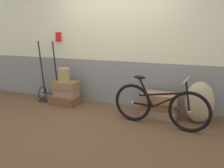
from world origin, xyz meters
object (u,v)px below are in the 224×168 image
object	(u,v)px
luggage_trolley	(49,87)
bicycle	(159,106)
suitcase_0	(64,100)
wicker_basket	(64,75)
suitcase_2	(65,85)
suitcase_3	(160,112)
suitcase_4	(158,105)
burlap_sack	(199,102)
suitcase_1	(66,92)
suitcase_5	(160,98)

from	to	relation	value
luggage_trolley	bicycle	world-z (taller)	luggage_trolley
suitcase_0	wicker_basket	bearing A→B (deg)	49.79
luggage_trolley	bicycle	xyz separation A→B (m)	(2.61, -0.58, 0.06)
suitcase_2	suitcase_3	world-z (taller)	suitcase_2
bicycle	suitcase_4	bearing A→B (deg)	99.62
luggage_trolley	burlap_sack	xyz separation A→B (m)	(3.25, -0.17, 0.07)
suitcase_2	wicker_basket	xyz separation A→B (m)	(-0.02, -0.01, 0.22)
suitcase_3	bicycle	xyz separation A→B (m)	(0.04, -0.46, 0.29)
suitcase_1	suitcase_3	size ratio (longest dim) A/B	0.77
suitcase_4	burlap_sack	bearing A→B (deg)	-8.36
suitcase_2	burlap_sack	world-z (taller)	burlap_sack
suitcase_4	wicker_basket	world-z (taller)	wicker_basket
suitcase_4	suitcase_1	bearing A→B (deg)	176.04
suitcase_2	wicker_basket	world-z (taller)	wicker_basket
suitcase_4	suitcase_5	world-z (taller)	suitcase_5
suitcase_4	suitcase_0	bearing A→B (deg)	176.89
suitcase_0	suitcase_2	xyz separation A→B (m)	(0.04, 0.02, 0.34)
suitcase_1	suitcase_2	bearing A→B (deg)	-120.54
suitcase_1	suitcase_5	xyz separation A→B (m)	(2.03, -0.02, 0.10)
suitcase_0	suitcase_1	distance (m)	0.18
bicycle	suitcase_0	bearing A→B (deg)	168.55
suitcase_1	suitcase_0	bearing A→B (deg)	-142.04
suitcase_3	suitcase_4	xyz separation A→B (m)	(-0.04, -0.01, 0.15)
bicycle	suitcase_5	bearing A→B (deg)	97.05
suitcase_5	bicycle	distance (m)	0.45
luggage_trolley	bicycle	size ratio (longest dim) A/B	0.82
suitcase_3	luggage_trolley	distance (m)	2.58
suitcase_0	bicycle	bearing A→B (deg)	-4.84
suitcase_5	wicker_basket	world-z (taller)	wicker_basket
suitcase_1	suitcase_2	xyz separation A→B (m)	(-0.00, -0.01, 0.17)
suitcase_1	suitcase_2	size ratio (longest dim) A/B	0.93
suitcase_0	burlap_sack	world-z (taller)	burlap_sack
suitcase_3	bicycle	distance (m)	0.55
suitcase_2	burlap_sack	distance (m)	2.74
suitcase_2	bicycle	distance (m)	2.14
suitcase_4	burlap_sack	distance (m)	0.74
wicker_basket	burlap_sack	distance (m)	2.77
wicker_basket	burlap_sack	bearing A→B (deg)	-0.97
suitcase_1	suitcase_2	distance (m)	0.17
suitcase_1	suitcase_2	world-z (taller)	suitcase_2
suitcase_0	suitcase_2	size ratio (longest dim) A/B	1.19
wicker_basket	burlap_sack	xyz separation A→B (m)	(2.75, -0.05, -0.29)
suitcase_3	wicker_basket	xyz separation A→B (m)	(-2.07, -0.02, 0.58)
suitcase_3	suitcase_0	bearing A→B (deg)	-173.21
suitcase_0	suitcase_3	size ratio (longest dim) A/B	0.99
suitcase_4	bicycle	xyz separation A→B (m)	(0.08, -0.46, 0.14)
suitcase_4	bicycle	size ratio (longest dim) A/B	0.37
suitcase_3	wicker_basket	distance (m)	2.15
luggage_trolley	bicycle	bearing A→B (deg)	-12.47
suitcase_2	suitcase_5	world-z (taller)	suitcase_2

